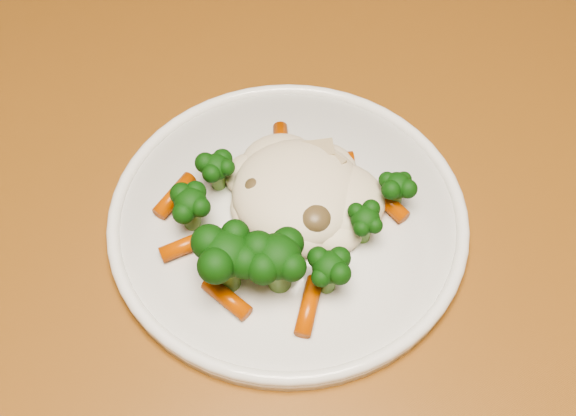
# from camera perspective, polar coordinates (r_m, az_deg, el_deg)

# --- Properties ---
(dining_table) EXTENTS (1.47, 1.16, 0.75)m
(dining_table) POSITION_cam_1_polar(r_m,az_deg,el_deg) (0.69, -7.05, 0.04)
(dining_table) COLOR brown
(dining_table) RESTS_ON ground
(plate) EXTENTS (0.27, 0.27, 0.01)m
(plate) POSITION_cam_1_polar(r_m,az_deg,el_deg) (0.56, 0.00, -0.85)
(plate) COLOR white
(plate) RESTS_ON dining_table
(meal) EXTENTS (0.17, 0.18, 0.05)m
(meal) POSITION_cam_1_polar(r_m,az_deg,el_deg) (0.53, -0.25, -0.24)
(meal) COLOR beige
(meal) RESTS_ON plate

